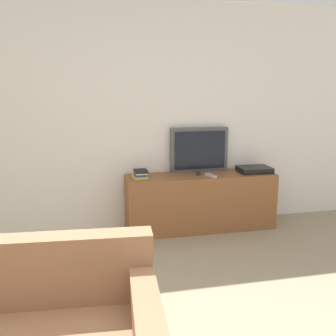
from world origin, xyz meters
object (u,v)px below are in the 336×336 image
tv_stand (200,202)px  remote_on_stand (198,173)px  television (199,150)px  remote_secondary (211,175)px  set_top_box (254,169)px  book_stack (140,174)px

tv_stand → remote_on_stand: size_ratio=11.20×
tv_stand → television: 0.62m
remote_secondary → set_top_box: set_top_box is taller
tv_stand → remote_secondary: size_ratio=9.32×
book_stack → remote_secondary: (0.79, -0.12, -0.03)m
remote_secondary → book_stack: bearing=171.5°
television → remote_on_stand: bearing=-109.0°
book_stack → set_top_box: 1.36m
tv_stand → set_top_box: set_top_box is taller
remote_on_stand → remote_secondary: 0.17m
book_stack → remote_secondary: size_ratio=1.14×
remote_on_stand → set_top_box: set_top_box is taller
tv_stand → remote_on_stand: remote_on_stand is taller
television → set_top_box: (0.63, -0.19, -0.23)m
tv_stand → remote_secondary: (0.08, -0.11, 0.34)m
set_top_box → book_stack: bearing=179.2°
tv_stand → book_stack: size_ratio=8.16×
remote_secondary → remote_on_stand: bearing=130.9°
tv_stand → remote_secondary: bearing=-53.5°
set_top_box → television: bearing=163.2°
book_stack → remote_secondary: 0.80m
remote_secondary → set_top_box: 0.59m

